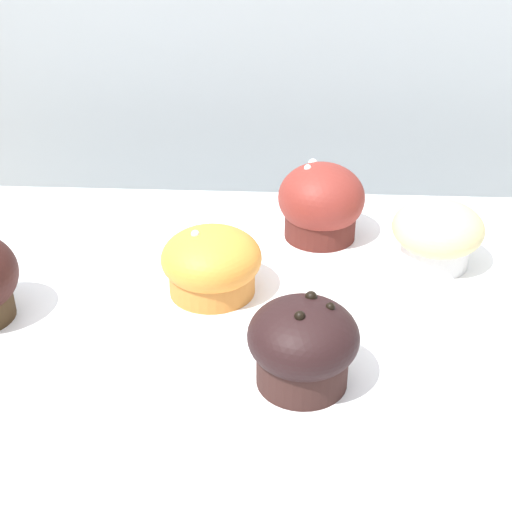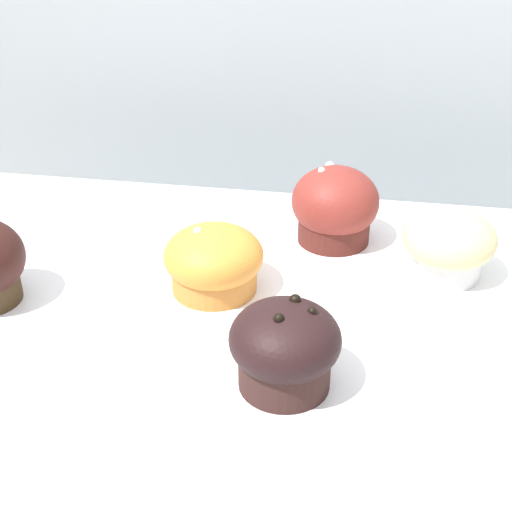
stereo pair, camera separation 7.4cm
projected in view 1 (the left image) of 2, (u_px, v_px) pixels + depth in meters
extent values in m
cube|color=#A8B2B7|center=(294.00, 128.00, 1.23)|extent=(3.20, 0.10, 1.80)
cylinder|color=orange|center=(213.00, 275.00, 0.75)|extent=(0.09, 0.09, 0.04)
ellipsoid|color=orange|center=(213.00, 258.00, 0.74)|extent=(0.11, 0.11, 0.06)
sphere|color=white|center=(197.00, 234.00, 0.72)|extent=(0.01, 0.01, 0.01)
cylinder|color=#351E1A|center=(304.00, 359.00, 0.62)|extent=(0.08, 0.08, 0.05)
ellipsoid|color=black|center=(305.00, 336.00, 0.61)|extent=(0.10, 0.10, 0.06)
sphere|color=black|center=(313.00, 297.00, 0.61)|extent=(0.01, 0.01, 0.01)
sphere|color=black|center=(332.00, 307.00, 0.60)|extent=(0.01, 0.01, 0.01)
sphere|color=black|center=(301.00, 316.00, 0.58)|extent=(0.01, 0.01, 0.01)
cylinder|color=#4E1E19|center=(321.00, 217.00, 0.86)|extent=(0.09, 0.09, 0.05)
ellipsoid|color=maroon|center=(322.00, 198.00, 0.84)|extent=(0.10, 0.10, 0.08)
sphere|color=white|center=(314.00, 163.00, 0.86)|extent=(0.01, 0.01, 0.01)
sphere|color=white|center=(309.00, 168.00, 0.82)|extent=(0.01, 0.01, 0.01)
cylinder|color=white|center=(437.00, 246.00, 0.80)|extent=(0.08, 0.08, 0.05)
ellipsoid|color=#D6C586|center=(439.00, 228.00, 0.79)|extent=(0.10, 0.10, 0.06)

